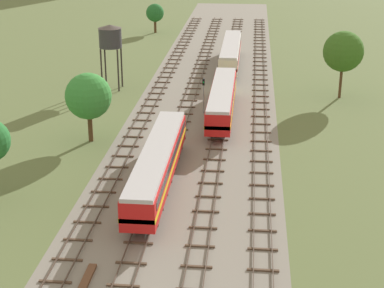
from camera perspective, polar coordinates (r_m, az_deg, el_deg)
ground_plane at (r=89.03m, az=1.52°, el=4.61°), size 480.00×480.00×0.00m
ballast_bed at (r=89.03m, az=1.52°, el=4.61°), size 18.89×176.00×0.01m
track_far_left at (r=90.76m, az=-3.14°, el=5.00°), size 2.40×126.00×0.29m
track_left at (r=90.15m, az=-0.01°, el=4.92°), size 2.40×126.00×0.29m
track_centre_left at (r=89.82m, az=3.15°, el=4.83°), size 2.40×126.00×0.29m
track_centre at (r=89.76m, az=6.33°, el=4.72°), size 2.40×126.00×0.29m
passenger_coach_left_nearest at (r=58.53m, az=-3.19°, el=-1.71°), size 2.96×22.00×3.80m
diesel_railcar_centre_left_near at (r=78.10m, az=2.79°, el=4.20°), size 2.96×20.50×3.80m
passenger_coach_centre_left_mid at (r=104.11m, az=3.59°, el=8.50°), size 2.96×22.00×3.80m
water_tower at (r=90.75m, az=-7.55°, el=9.73°), size 3.42×3.42×9.45m
signal_post_nearest at (r=79.85m, az=1.08°, el=4.93°), size 0.28×0.47×4.71m
lineside_tree_0 at (r=70.37m, az=-9.54°, el=4.36°), size 5.24×5.24×7.99m
lineside_tree_2 at (r=88.25m, az=13.78°, el=8.29°), size 5.59×5.59×9.40m
lineside_tree_3 at (r=133.33m, az=-3.44°, el=11.97°), size 3.76×3.76×6.08m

